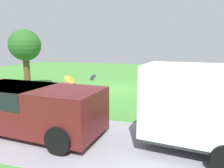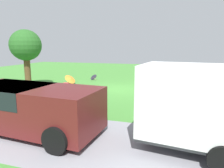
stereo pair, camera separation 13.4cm
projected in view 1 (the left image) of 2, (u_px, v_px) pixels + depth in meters
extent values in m
plane|color=#478C38|center=(118.00, 89.00, 13.62)|extent=(40.00, 40.00, 0.00)
cube|color=gray|center=(58.00, 136.00, 6.50)|extent=(40.00, 3.57, 0.01)
cube|color=#591919|center=(33.00, 107.00, 6.67)|extent=(4.73, 2.23, 1.35)
cube|color=black|center=(11.00, 93.00, 6.92)|extent=(2.71, 2.10, 0.55)
cylinder|color=black|center=(19.00, 108.00, 8.19)|extent=(0.77, 0.28, 0.76)
cylinder|color=black|center=(58.00, 141.00, 5.32)|extent=(0.77, 0.28, 0.76)
cylinder|color=black|center=(91.00, 117.00, 7.07)|extent=(0.77, 0.28, 0.76)
cube|color=white|center=(206.00, 102.00, 5.31)|extent=(3.40, 2.18, 1.90)
cube|color=#4C4C51|center=(203.00, 138.00, 5.49)|extent=(3.38, 2.00, 0.12)
cylinder|color=black|center=(220.00, 130.00, 6.12)|extent=(0.70, 0.28, 0.68)
cube|color=navy|center=(41.00, 90.00, 11.10)|extent=(1.62, 0.53, 0.05)
cube|color=navy|center=(39.00, 87.00, 10.87)|extent=(1.60, 0.19, 0.45)
cube|color=black|center=(31.00, 94.00, 11.29)|extent=(0.10, 0.41, 0.45)
cube|color=black|center=(52.00, 95.00, 11.00)|extent=(0.10, 0.41, 0.45)
cylinder|color=brown|center=(27.00, 72.00, 13.74)|extent=(0.41, 0.41, 2.28)
sphere|color=#286023|center=(25.00, 45.00, 13.42)|extent=(2.06, 2.06, 2.06)
cylinder|color=tan|center=(68.00, 81.00, 15.55)|extent=(0.32, 0.12, 0.36)
cone|color=orange|center=(70.00, 79.00, 15.41)|extent=(0.93, 1.03, 0.67)
sphere|color=tan|center=(70.00, 78.00, 15.38)|extent=(0.06, 0.05, 0.05)
cylinder|color=tan|center=(178.00, 97.00, 10.78)|extent=(0.23, 0.29, 0.33)
cone|color=pink|center=(176.00, 94.00, 10.61)|extent=(0.95, 0.92, 0.63)
sphere|color=tan|center=(176.00, 93.00, 10.57)|extent=(0.06, 0.06, 0.05)
cylinder|color=tan|center=(194.00, 86.00, 13.51)|extent=(0.40, 0.26, 0.33)
cone|color=orange|center=(199.00, 84.00, 13.26)|extent=(1.07, 1.15, 0.86)
sphere|color=tan|center=(200.00, 83.00, 13.20)|extent=(0.06, 0.06, 0.05)
cylinder|color=tan|center=(165.00, 108.00, 8.82)|extent=(0.38, 0.27, 0.30)
cone|color=teal|center=(160.00, 102.00, 9.00)|extent=(0.93, 1.00, 0.76)
sphere|color=tan|center=(159.00, 101.00, 9.04)|extent=(0.06, 0.06, 0.05)
cylinder|color=tan|center=(203.00, 101.00, 9.74)|extent=(0.29, 0.07, 0.11)
cone|color=teal|center=(199.00, 100.00, 9.76)|extent=(0.36, 0.61, 0.59)
sphere|color=tan|center=(198.00, 99.00, 9.76)|extent=(0.05, 0.04, 0.04)
cylinder|color=tan|center=(101.00, 93.00, 11.81)|extent=(0.18, 0.30, 0.22)
cone|color=#4C8CE5|center=(101.00, 92.00, 11.59)|extent=(0.71, 0.64, 0.56)
sphere|color=tan|center=(101.00, 91.00, 11.54)|extent=(0.06, 0.06, 0.05)
cylinder|color=tan|center=(157.00, 79.00, 16.69)|extent=(0.07, 0.27, 0.38)
cone|color=orange|center=(158.00, 76.00, 16.79)|extent=(1.00, 0.94, 0.63)
sphere|color=tan|center=(158.00, 75.00, 16.82)|extent=(0.04, 0.06, 0.05)
cylinder|color=tan|center=(94.00, 79.00, 17.18)|extent=(0.30, 0.17, 0.24)
cone|color=purple|center=(93.00, 77.00, 17.29)|extent=(0.65, 0.73, 0.55)
sphere|color=tan|center=(92.00, 76.00, 17.31)|extent=(0.06, 0.05, 0.05)
cylinder|color=tan|center=(65.00, 88.00, 13.34)|extent=(0.08, 0.20, 0.32)
cone|color=#D8383F|center=(65.00, 85.00, 13.18)|extent=(0.77, 0.76, 0.43)
sphere|color=tan|center=(64.00, 84.00, 13.14)|extent=(0.05, 0.06, 0.05)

